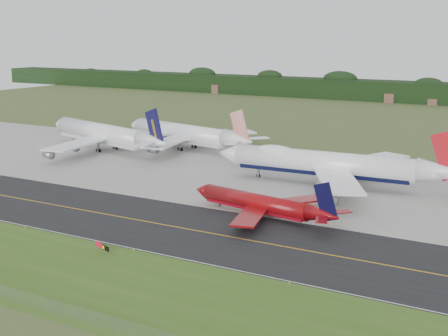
% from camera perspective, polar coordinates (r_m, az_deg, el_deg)
% --- Properties ---
extents(ground, '(600.00, 600.00, 0.00)m').
position_cam_1_polar(ground, '(136.83, -2.97, -5.06)').
color(ground, '#435226').
rests_on(ground, ground).
extents(grass_verge, '(400.00, 30.00, 0.01)m').
position_cam_1_polar(grass_verge, '(110.75, -12.94, -9.60)').
color(grass_verge, '#335519').
rests_on(grass_verge, ground).
extents(taxiway, '(400.00, 32.00, 0.02)m').
position_cam_1_polar(taxiway, '(133.64, -3.90, -5.49)').
color(taxiway, black).
rests_on(taxiway, ground).
extents(apron, '(400.00, 78.00, 0.01)m').
position_cam_1_polar(apron, '(180.33, 5.82, -0.86)').
color(apron, gray).
rests_on(apron, ground).
extents(taxiway_centreline, '(400.00, 0.40, 0.00)m').
position_cam_1_polar(taxiway_centreline, '(133.64, -3.90, -5.48)').
color(taxiway_centreline, '#C78F12').
rests_on(taxiway_centreline, taxiway).
extents(taxiway_edge_line, '(400.00, 0.25, 0.00)m').
position_cam_1_polar(taxiway_edge_line, '(121.74, -7.97, -7.36)').
color(taxiway_edge_line, silver).
rests_on(taxiway_edge_line, taxiway).
extents(perimeter_fence, '(320.00, 0.10, 320.00)m').
position_cam_1_polar(perimeter_fence, '(101.99, -17.99, -11.18)').
color(perimeter_fence, slate).
rests_on(perimeter_fence, ground).
extents(horizon_treeline, '(700.00, 25.00, 12.00)m').
position_cam_1_polar(horizon_treeline, '(391.61, 19.35, 6.36)').
color(horizon_treeline, black).
rests_on(horizon_treeline, ground).
extents(jet_ba_747, '(69.60, 57.63, 17.50)m').
position_cam_1_polar(jet_ba_747, '(171.02, 9.78, 0.34)').
color(jet_ba_747, white).
rests_on(jet_ba_747, ground).
extents(jet_red_737, '(39.56, 31.84, 10.72)m').
position_cam_1_polar(jet_red_737, '(140.80, 3.55, -3.31)').
color(jet_red_737, maroon).
rests_on(jet_red_737, ground).
extents(jet_navy_gold, '(66.62, 56.75, 17.46)m').
position_cam_1_polar(jet_navy_gold, '(223.55, -10.72, 3.02)').
color(jet_navy_gold, white).
rests_on(jet_navy_gold, ground).
extents(jet_star_tail, '(61.87, 50.79, 16.48)m').
position_cam_1_polar(jet_star_tail, '(222.82, -3.45, 3.11)').
color(jet_star_tail, white).
rests_on(jet_star_tail, ground).
extents(taxiway_sign, '(4.67, 1.84, 1.63)m').
position_cam_1_polar(taxiway_sign, '(120.93, -11.09, -7.05)').
color(taxiway_sign, slate).
rests_on(taxiway_sign, ground).
extents(edge_marker_left, '(0.16, 0.16, 0.50)m').
position_cam_1_polar(edge_marker_left, '(140.02, -17.75, -5.13)').
color(edge_marker_left, yellow).
rests_on(edge_marker_left, ground).
extents(edge_marker_center, '(0.16, 0.16, 0.50)m').
position_cam_1_polar(edge_marker_center, '(120.91, -8.25, -7.40)').
color(edge_marker_center, yellow).
rests_on(edge_marker_center, ground).
extents(edge_marker_right, '(0.16, 0.16, 0.50)m').
position_cam_1_polar(edge_marker_right, '(105.25, 6.02, -10.38)').
color(edge_marker_right, yellow).
rests_on(edge_marker_right, ground).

